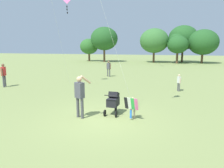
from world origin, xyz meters
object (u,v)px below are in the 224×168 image
person_red_shirt (109,67)px  person_sitting_far (179,81)px  kite_orange_delta (66,5)px  person_adult_flyer (80,93)px  child_with_butterfly_kite (132,106)px  person_kid_running (4,73)px  stroller (113,101)px

person_red_shirt → person_sitting_far: 8.24m
kite_orange_delta → person_red_shirt: kite_orange_delta is taller
person_adult_flyer → child_with_butterfly_kite: bearing=9.8°
person_kid_running → person_adult_flyer: bearing=-31.5°
person_adult_flyer → stroller: size_ratio=1.70×
person_adult_flyer → person_red_shirt: 12.04m
person_adult_flyer → person_sitting_far: (4.36, 6.58, -0.40)m
stroller → kite_orange_delta: (-5.00, 5.97, 5.34)m
kite_orange_delta → person_red_shirt: size_ratio=4.32×
person_adult_flyer → person_sitting_far: bearing=56.4°
stroller → kite_orange_delta: bearing=130.0°
stroller → person_sitting_far: person_sitting_far is taller
child_with_butterfly_kite → person_red_shirt: 12.22m
stroller → person_sitting_far: 6.53m
child_with_butterfly_kite → person_sitting_far: person_sitting_far is taller
person_adult_flyer → person_kid_running: 9.49m
person_red_shirt → person_adult_flyer: bearing=-80.7°
stroller → person_red_shirt: bearing=106.1°
child_with_butterfly_kite → person_adult_flyer: bearing=-170.2°
person_sitting_far → kite_orange_delta: bearing=178.4°
stroller → person_sitting_far: bearing=61.5°
person_adult_flyer → person_kid_running: size_ratio=1.08×
kite_orange_delta → child_with_butterfly_kite: bearing=-47.3°
person_adult_flyer → person_red_shirt: person_adult_flyer is taller
person_sitting_far → person_kid_running: person_kid_running is taller
child_with_butterfly_kite → kite_orange_delta: kite_orange_delta is taller
person_kid_running → kite_orange_delta: bearing=23.1°
person_red_shirt → person_sitting_far: bearing=-40.1°
kite_orange_delta → person_sitting_far: bearing=-1.6°
person_adult_flyer → kite_orange_delta: size_ratio=0.28×
child_with_butterfly_kite → kite_orange_delta: (-5.94, 6.43, 5.36)m
person_sitting_far → person_red_shirt: bearing=139.9°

